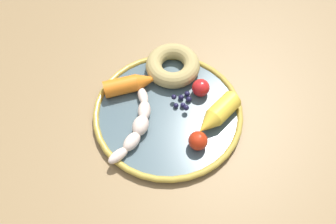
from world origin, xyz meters
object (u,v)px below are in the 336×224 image
object	(u,v)px
dining_table	(141,133)
plate	(168,113)
banana	(137,125)
carrot_orange	(131,84)
carrot_yellow	(217,115)
tomato_mid	(198,141)
donut	(173,65)
blueberry_pile	(183,100)
tomato_near	(201,88)

from	to	relation	value
dining_table	plate	xyz separation A→B (m)	(0.06, -0.01, 0.10)
banana	carrot_orange	bearing A→B (deg)	96.14
carrot_yellow	tomato_mid	size ratio (longest dim) A/B	2.79
dining_table	donut	distance (m)	0.17
carrot_orange	tomato_mid	world-z (taller)	tomato_mid
blueberry_pile	carrot_yellow	bearing A→B (deg)	-36.41
plate	banana	distance (m)	0.07
banana	carrot_yellow	size ratio (longest dim) A/B	1.72
banana	tomato_mid	xyz separation A→B (m)	(0.11, -0.04, 0.01)
banana	donut	world-z (taller)	donut
plate	carrot_yellow	distance (m)	0.10
blueberry_pile	banana	bearing A→B (deg)	-148.75
tomato_mid	carrot_orange	bearing A→B (deg)	131.43
plate	banana	size ratio (longest dim) A/B	1.72
banana	blueberry_pile	distance (m)	0.11
donut	tomato_mid	world-z (taller)	tomato_mid
carrot_yellow	blueberry_pile	size ratio (longest dim) A/B	1.98
carrot_orange	blueberry_pile	world-z (taller)	carrot_orange
banana	tomato_near	xyz separation A→B (m)	(0.13, 0.08, 0.01)
plate	tomato_mid	xyz separation A→B (m)	(0.05, -0.08, 0.02)
dining_table	blueberry_pile	size ratio (longest dim) A/B	23.91
blueberry_pile	tomato_near	xyz separation A→B (m)	(0.04, 0.02, 0.01)
donut	tomato_near	size ratio (longest dim) A/B	3.17
donut	blueberry_pile	xyz separation A→B (m)	(0.02, -0.08, -0.01)
carrot_orange	donut	distance (m)	0.10
tomato_mid	carrot_yellow	bearing A→B (deg)	52.13
carrot_orange	donut	xyz separation A→B (m)	(0.09, 0.04, -0.00)
plate	tomato_near	world-z (taller)	tomato_near
carrot_yellow	tomato_near	distance (m)	0.07
plate	carrot_yellow	bearing A→B (deg)	-14.51
carrot_orange	donut	size ratio (longest dim) A/B	1.03
tomato_near	donut	bearing A→B (deg)	130.33
blueberry_pile	tomato_mid	distance (m)	0.10
plate	tomato_mid	world-z (taller)	tomato_mid
banana	carrot_yellow	distance (m)	0.15
blueberry_pile	tomato_mid	world-z (taller)	tomato_mid
tomato_mid	donut	bearing A→B (deg)	100.89
carrot_orange	carrot_yellow	size ratio (longest dim) A/B	1.17
banana	tomato_mid	bearing A→B (deg)	-20.85
donut	banana	bearing A→B (deg)	-118.79
dining_table	carrot_yellow	size ratio (longest dim) A/B	12.08
tomato_mid	banana	bearing A→B (deg)	159.15
banana	blueberry_pile	size ratio (longest dim) A/B	3.40
carrot_yellow	tomato_near	bearing A→B (deg)	109.72
plate	banana	xyz separation A→B (m)	(-0.06, -0.03, 0.02)
carrot_orange	carrot_yellow	world-z (taller)	carrot_yellow
dining_table	tomato_mid	distance (m)	0.18
carrot_yellow	tomato_mid	xyz separation A→B (m)	(-0.04, -0.05, -0.00)
blueberry_pile	dining_table	bearing A→B (deg)	-173.61
donut	tomato_near	bearing A→B (deg)	-49.67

